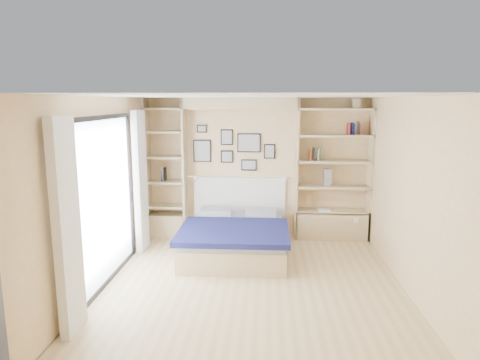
{
  "coord_description": "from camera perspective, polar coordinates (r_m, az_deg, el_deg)",
  "views": [
    {
      "loc": [
        0.17,
        -5.42,
        2.44
      ],
      "look_at": [
        -0.23,
        0.9,
        1.27
      ],
      "focal_mm": 32.0,
      "sensor_mm": 36.0,
      "label": 1
    }
  ],
  "objects": [
    {
      "name": "ground",
      "position": [
        5.95,
        1.7,
        -13.73
      ],
      "size": [
        4.5,
        4.5,
        0.0
      ],
      "primitive_type": "plane",
      "color": "#D3B67D",
      "rests_on": "ground"
    },
    {
      "name": "shelf_decor",
      "position": [
        7.58,
        10.34,
        4.67
      ],
      "size": [
        3.49,
        0.23,
        2.03
      ],
      "color": "#A93912",
      "rests_on": "ground"
    },
    {
      "name": "photo_gallery",
      "position": [
        7.72,
        -1.04,
        4.28
      ],
      "size": [
        1.48,
        0.02,
        0.82
      ],
      "color": "black",
      "rests_on": "ground"
    },
    {
      "name": "deck_chair",
      "position": [
        7.46,
        -27.48,
        -7.06
      ],
      "size": [
        0.45,
        0.73,
        0.72
      ],
      "rotation": [
        0.0,
        0.0,
        -0.02
      ],
      "color": "tan",
      "rests_on": "ground"
    },
    {
      "name": "bed",
      "position": [
        6.99,
        -0.62,
        -7.58
      ],
      "size": [
        1.68,
        2.07,
        1.07
      ],
      "color": "tan",
      "rests_on": "ground"
    },
    {
      "name": "reading_lamps",
      "position": [
        7.56,
        -0.01,
        0.29
      ],
      "size": [
        1.92,
        0.12,
        0.15
      ],
      "color": "silver",
      "rests_on": "ground"
    },
    {
      "name": "room_shell",
      "position": [
        7.1,
        -0.95,
        -0.58
      ],
      "size": [
        4.5,
        4.5,
        4.5
      ],
      "color": "#E7C387",
      "rests_on": "ground"
    }
  ]
}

